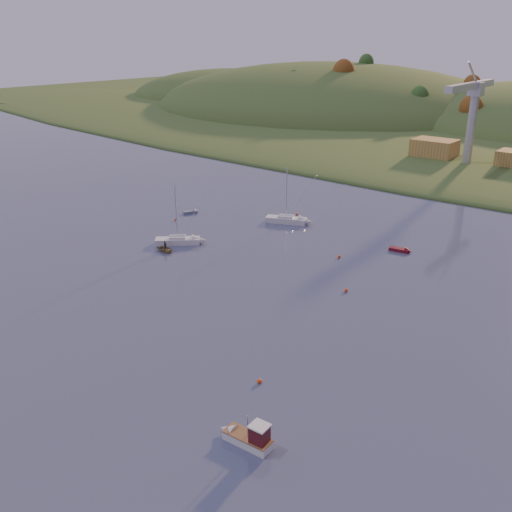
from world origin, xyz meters
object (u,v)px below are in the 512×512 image
Objects in this scene: fishing_boat at (245,435)px; red_tender at (403,250)px; sailboat_near at (178,240)px; sailboat_far at (286,219)px; grey_dinghy at (193,212)px; canoe at (165,249)px.

fishing_boat is 53.29m from red_tender.
sailboat_near is 22.40m from sailboat_far.
sailboat_near reaches higher than fishing_boat.
grey_dinghy is (-42.45, -6.24, -0.01)m from red_tender.
grey_dinghy is (-11.88, 18.30, -0.11)m from canoe.
red_tender is (-9.93, 52.35, -0.48)m from fishing_boat.
sailboat_near is at bearing -114.71° from grey_dinghy.
sailboat_near is at bearing -133.06° from sailboat_far.
sailboat_far is at bearing -60.80° from fishing_boat.
sailboat_far is at bearing -41.48° from grey_dinghy.
sailboat_far reaches higher than red_tender.
fishing_boat reaches higher than red_tender.
canoe is 21.81m from grey_dinghy.
red_tender reaches higher than canoe.
grey_dinghy is (-10.81, 14.51, -0.44)m from sailboat_near.
fishing_boat is 0.51× the size of sailboat_far.
grey_dinghy is (-52.37, 46.11, -0.50)m from fishing_boat.
grey_dinghy is at bearing 84.16° from sailboat_near.
grey_dinghy is at bearing 38.58° from canoe.
red_tender is (24.18, -0.38, -0.44)m from sailboat_far.
sailboat_far is at bearing 170.50° from red_tender.
fishing_boat is 0.52× the size of sailboat_near.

